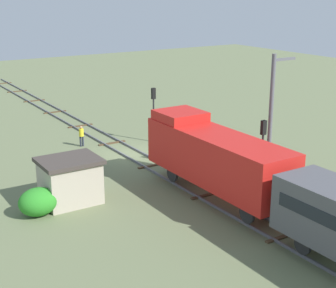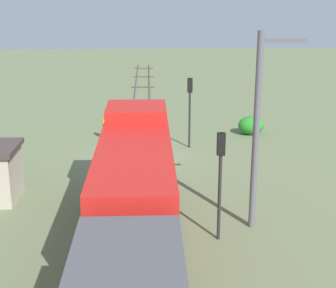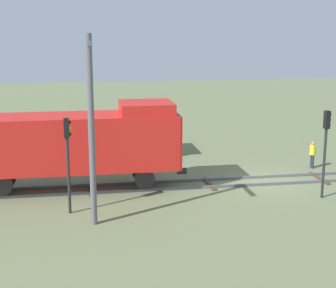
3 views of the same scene
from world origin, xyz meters
name	(u,v)px [view 3 (image 3 of 3)]	position (x,y,z in m)	size (l,w,h in m)	color
ground_plane	(265,182)	(0.00, 0.00, 0.00)	(118.83, 118.83, 0.00)	#66704C
railway_track	(265,180)	(0.00, 0.00, 0.07)	(2.40, 79.22, 0.16)	#595960
locomotive	(78,141)	(0.00, 10.50, 2.77)	(2.90, 11.60, 4.60)	red
traffic_signal_near	(326,138)	(-3.20, -1.92, 3.15)	(0.32, 0.34, 4.55)	#262628
traffic_signal_mid	(68,148)	(-3.40, 10.94, 3.16)	(0.32, 0.34, 4.57)	#262628
worker_near_track	(313,153)	(2.40, -3.94, 1.00)	(0.38, 0.38, 1.70)	#262B38
catenary_mast	(91,127)	(-5.06, 9.85, 4.45)	(1.94, 0.28, 8.40)	#595960
relay_hut	(141,136)	(7.50, 6.32, 1.39)	(3.50, 2.90, 2.74)	#B2A893
bush_far	(127,138)	(9.75, 7.10, 0.81)	(2.23, 1.82, 1.62)	#2B8A26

